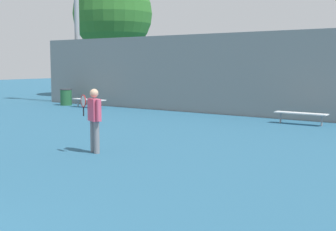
{
  "coord_description": "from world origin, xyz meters",
  "views": [
    {
      "loc": [
        5.49,
        -1.59,
        2.19
      ],
      "look_at": [
        -1.35,
        7.66,
        0.9
      ],
      "focal_mm": 50.0,
      "sensor_mm": 36.0,
      "label": 1
    }
  ],
  "objects_px": {
    "light_pole_center_back": "(76,5)",
    "bench_courtside_near": "(89,100)",
    "tennis_player": "(94,117)",
    "bench_courtside_far": "(301,114)",
    "trash_bin": "(66,97)",
    "tree_green_broad": "(113,14)"
  },
  "relations": [
    {
      "from": "light_pole_center_back",
      "to": "bench_courtside_near",
      "type": "bearing_deg",
      "value": -33.59
    },
    {
      "from": "tennis_player",
      "to": "bench_courtside_near",
      "type": "relative_size",
      "value": 0.79
    },
    {
      "from": "bench_courtside_far",
      "to": "bench_courtside_near",
      "type": "bearing_deg",
      "value": 180.0
    },
    {
      "from": "tennis_player",
      "to": "trash_bin",
      "type": "relative_size",
      "value": 1.85
    },
    {
      "from": "tree_green_broad",
      "to": "light_pole_center_back",
      "type": "bearing_deg",
      "value": -67.95
    },
    {
      "from": "light_pole_center_back",
      "to": "tennis_player",
      "type": "bearing_deg",
      "value": -41.25
    },
    {
      "from": "bench_courtside_near",
      "to": "light_pole_center_back",
      "type": "distance_m",
      "value": 5.98
    },
    {
      "from": "tennis_player",
      "to": "trash_bin",
      "type": "xyz_separation_m",
      "value": [
        -10.66,
        8.45,
        -0.47
      ]
    },
    {
      "from": "trash_bin",
      "to": "tree_green_broad",
      "type": "relative_size",
      "value": 0.11
    },
    {
      "from": "bench_courtside_far",
      "to": "light_pole_center_back",
      "type": "height_order",
      "value": "light_pole_center_back"
    },
    {
      "from": "bench_courtside_near",
      "to": "tree_green_broad",
      "type": "distance_m",
      "value": 9.83
    },
    {
      "from": "bench_courtside_far",
      "to": "trash_bin",
      "type": "xyz_separation_m",
      "value": [
        -12.77,
        0.23,
        0.04
      ]
    },
    {
      "from": "tennis_player",
      "to": "light_pole_center_back",
      "type": "height_order",
      "value": "light_pole_center_back"
    },
    {
      "from": "tennis_player",
      "to": "bench_courtside_far",
      "type": "distance_m",
      "value": 8.5
    },
    {
      "from": "tennis_player",
      "to": "trash_bin",
      "type": "distance_m",
      "value": 13.62
    },
    {
      "from": "light_pole_center_back",
      "to": "tree_green_broad",
      "type": "bearing_deg",
      "value": 112.05
    },
    {
      "from": "light_pole_center_back",
      "to": "trash_bin",
      "type": "relative_size",
      "value": 11.0
    },
    {
      "from": "tree_green_broad",
      "to": "bench_courtside_near",
      "type": "bearing_deg",
      "value": -55.26
    },
    {
      "from": "bench_courtside_near",
      "to": "bench_courtside_far",
      "type": "xyz_separation_m",
      "value": [
        10.82,
        0.0,
        -0.0
      ]
    },
    {
      "from": "bench_courtside_near",
      "to": "tree_green_broad",
      "type": "bearing_deg",
      "value": 124.74
    },
    {
      "from": "bench_courtside_near",
      "to": "bench_courtside_far",
      "type": "height_order",
      "value": "same"
    },
    {
      "from": "bench_courtside_near",
      "to": "bench_courtside_far",
      "type": "bearing_deg",
      "value": 0.0
    }
  ]
}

